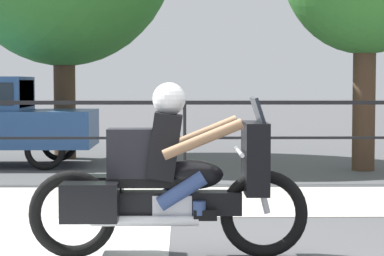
% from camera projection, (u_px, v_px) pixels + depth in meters
% --- Properties ---
extents(sidewalk_band, '(44.00, 2.40, 0.01)m').
position_uv_depth(sidewalk_band, '(185.00, 201.00, 9.67)').
color(sidewalk_band, '#B7B2A8').
rests_on(sidewalk_band, ground).
extents(fence_railing, '(36.00, 0.05, 1.26)m').
position_uv_depth(fence_railing, '(185.00, 118.00, 11.32)').
color(fence_railing, black).
rests_on(fence_railing, ground).
extents(motorcycle, '(2.45, 0.76, 1.54)m').
position_uv_depth(motorcycle, '(168.00, 180.00, 6.52)').
color(motorcycle, black).
rests_on(motorcycle, ground).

